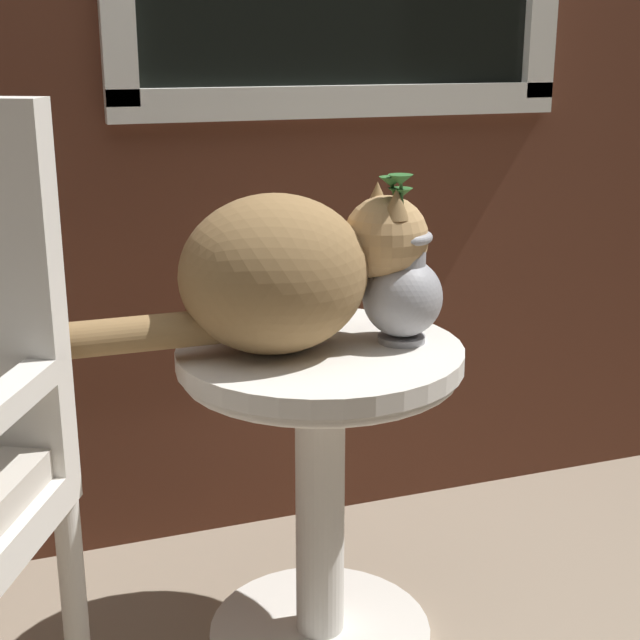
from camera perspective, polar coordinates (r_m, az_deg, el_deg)
wicker_side_table at (r=1.75m, az=0.00°, el=-8.07°), size 0.52×0.52×0.62m
cat at (r=1.62m, az=-2.24°, el=3.01°), size 0.67×0.28×0.29m
pewter_vase_with_ivy at (r=1.68m, az=5.10°, el=1.98°), size 0.15×0.15×0.31m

